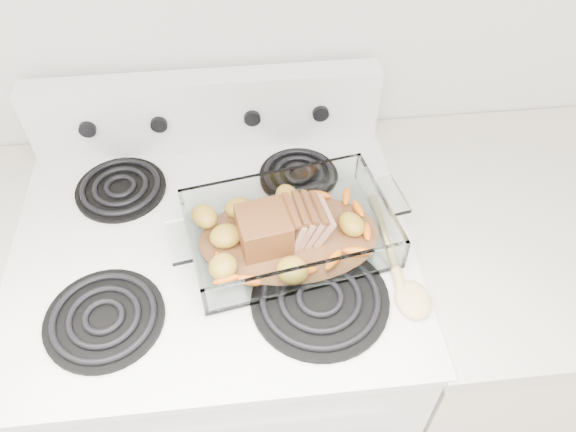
{
  "coord_description": "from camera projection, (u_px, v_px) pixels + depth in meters",
  "views": [
    {
      "loc": [
        0.07,
        0.95,
        1.79
      ],
      "look_at": [
        0.15,
        1.65,
        0.99
      ],
      "focal_mm": 35.0,
      "sensor_mm": 36.0,
      "label": 1
    }
  ],
  "objects": [
    {
      "name": "roast_vegetables",
      "position": [
        286.0,
        219.0,
        1.09
      ],
      "size": [
        0.32,
        0.17,
        0.04
      ],
      "rotation": [
        0.0,
        0.0,
        0.41
      ],
      "color": "#E25D00",
      "rests_on": "baking_dish"
    },
    {
      "name": "counter_right",
      "position": [
        479.0,
        331.0,
        1.5
      ],
      "size": [
        0.58,
        0.68,
        0.93
      ],
      "color": "beige",
      "rests_on": "ground"
    },
    {
      "name": "pork_roast",
      "position": [
        276.0,
        226.0,
        1.06
      ],
      "size": [
        0.18,
        0.09,
        0.08
      ],
      "rotation": [
        0.0,
        0.0,
        -0.19
      ],
      "color": "brown",
      "rests_on": "baking_dish"
    },
    {
      "name": "electric_range",
      "position": [
        230.0,
        352.0,
        1.44
      ],
      "size": [
        0.78,
        0.7,
        1.12
      ],
      "color": "white",
      "rests_on": "ground"
    },
    {
      "name": "wooden_spoon",
      "position": [
        401.0,
        273.0,
        1.04
      ],
      "size": [
        0.06,
        0.3,
        0.02
      ],
      "rotation": [
        0.0,
        0.0,
        -0.01
      ],
      "color": "tan",
      "rests_on": "electric_range"
    },
    {
      "name": "baking_dish",
      "position": [
        289.0,
        234.0,
        1.08
      ],
      "size": [
        0.38,
        0.25,
        0.07
      ],
      "rotation": [
        0.0,
        0.0,
        0.18
      ],
      "color": "silver",
      "rests_on": "electric_range"
    }
  ]
}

